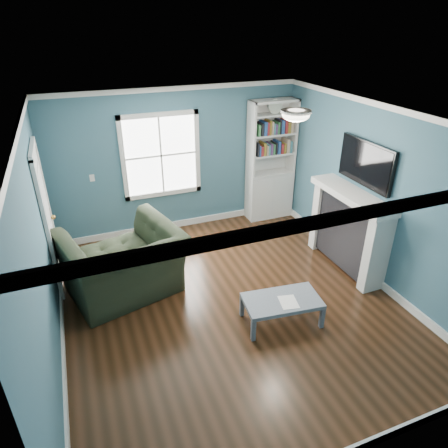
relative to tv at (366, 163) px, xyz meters
name	(u,v)px	position (x,y,z in m)	size (l,w,h in m)	color
floor	(230,301)	(-2.20, -0.20, -1.72)	(5.00, 5.00, 0.00)	black
room_walls	(230,200)	(-2.20, -0.20, -0.14)	(5.00, 5.00, 5.00)	#376377
trim	(230,225)	(-2.20, -0.20, -0.49)	(4.50, 5.00, 2.60)	white
window	(161,156)	(-2.50, 2.29, -0.27)	(1.40, 0.06, 1.50)	white
bookshelf	(270,172)	(-0.43, 2.10, -0.80)	(0.90, 0.35, 2.31)	silver
fireplace	(348,231)	(-0.12, 0.00, -1.09)	(0.44, 1.58, 1.30)	black
tv	(366,163)	(0.00, 0.00, 0.00)	(0.06, 1.10, 0.65)	black
door	(47,219)	(-4.42, 1.20, -0.65)	(0.12, 0.98, 2.17)	silver
ceiling_fixture	(296,114)	(-1.30, -0.10, 0.82)	(0.38, 0.38, 0.15)	white
light_switch	(92,178)	(-3.70, 2.28, -0.52)	(0.08, 0.01, 0.12)	white
recliner	(122,253)	(-3.53, 0.58, -1.06)	(1.53, 0.99, 1.33)	black
coffee_table	(282,302)	(-1.72, -0.82, -1.41)	(1.05, 0.65, 0.36)	#515762
paper_sheet	(288,302)	(-1.67, -0.90, -1.36)	(0.22, 0.28, 0.00)	white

